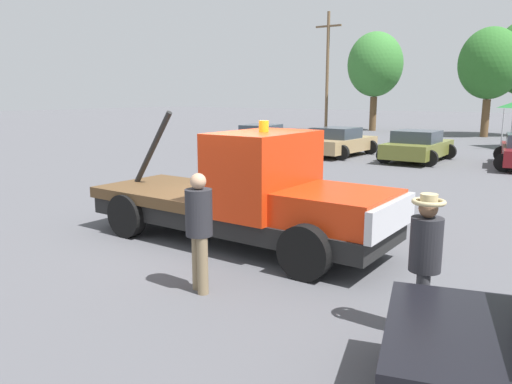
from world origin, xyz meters
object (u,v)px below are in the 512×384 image
(tree_center, at_px, (490,64))
(traffic_cone, at_px, (260,181))
(parked_car_tan, at_px, (340,142))
(parked_car_charcoal, at_px, (263,138))
(person_at_hood, at_px, (199,224))
(tow_truck, at_px, (251,197))
(utility_pole, at_px, (327,68))
(tree_left, at_px, (375,65))
(parked_car_olive, at_px, (417,146))
(person_near_truck, at_px, (425,254))

(tree_center, relative_size, traffic_cone, 13.13)
(tree_center, distance_m, traffic_cone, 25.01)
(parked_car_tan, bearing_deg, tree_center, -9.21)
(parked_car_tan, bearing_deg, parked_car_charcoal, 94.65)
(person_at_hood, bearing_deg, tow_truck, 45.67)
(parked_car_tan, xyz_separation_m, traffic_cone, (1.68, -9.09, -0.39))
(utility_pole, bearing_deg, tree_left, 19.76)
(parked_car_tan, xyz_separation_m, tree_left, (-5.15, 16.89, 4.48))
(tree_center, xyz_separation_m, utility_pole, (-12.08, 0.20, 0.05))
(tree_left, xyz_separation_m, traffic_cone, (6.83, -25.98, -4.87))
(tree_center, xyz_separation_m, traffic_cone, (-1.75, -24.52, -4.59))
(parked_car_charcoal, xyz_separation_m, tree_left, (-0.87, 16.99, 4.48))
(parked_car_tan, distance_m, tree_center, 16.35)
(tow_truck, height_order, parked_car_olive, tow_truck)
(parked_car_tan, bearing_deg, utility_pole, 32.29)
(person_at_hood, bearing_deg, parked_car_charcoal, 59.56)
(parked_car_olive, bearing_deg, traffic_cone, 168.40)
(utility_pole, bearing_deg, traffic_cone, -67.31)
(tree_left, xyz_separation_m, utility_pole, (-3.51, -1.26, -0.23))
(person_at_hood, height_order, parked_car_tan, person_at_hood)
(person_near_truck, distance_m, tree_left, 35.62)
(parked_car_charcoal, bearing_deg, tree_left, -5.94)
(person_at_hood, relative_size, utility_pole, 0.19)
(person_near_truck, xyz_separation_m, traffic_cone, (-6.89, 6.64, -0.76))
(parked_car_tan, height_order, traffic_cone, parked_car_tan)
(tow_truck, height_order, person_at_hood, tow_truck)
(tree_center, bearing_deg, parked_car_olive, -89.33)
(tow_truck, relative_size, traffic_cone, 11.39)
(parked_car_olive, distance_m, tree_center, 15.87)
(person_near_truck, bearing_deg, parked_car_tan, -74.41)
(person_at_hood, height_order, traffic_cone, person_at_hood)
(traffic_cone, bearing_deg, person_near_truck, -43.95)
(parked_car_tan, xyz_separation_m, utility_pole, (-8.66, 15.63, 4.25))
(utility_pole, bearing_deg, person_at_hood, -66.02)
(person_near_truck, bearing_deg, person_at_hood, -3.98)
(person_near_truck, relative_size, person_at_hood, 0.98)
(tow_truck, relative_size, person_near_truck, 3.63)
(person_near_truck, height_order, traffic_cone, person_near_truck)
(parked_car_tan, relative_size, parked_car_olive, 1.02)
(parked_car_olive, xyz_separation_m, utility_pole, (-12.26, 15.51, 4.25))
(person_near_truck, relative_size, parked_car_tan, 0.40)
(parked_car_olive, relative_size, utility_pole, 0.46)
(parked_car_charcoal, xyz_separation_m, parked_car_olive, (7.88, 0.22, -0.00))
(tow_truck, relative_size, parked_car_tan, 1.45)
(parked_car_olive, height_order, tree_left, tree_left)
(tow_truck, xyz_separation_m, tree_center, (-1.36, 29.36, 3.91))
(traffic_cone, distance_m, utility_pole, 27.19)
(tree_left, relative_size, tree_center, 1.06)
(person_at_hood, bearing_deg, person_near_truck, -52.70)
(tree_center, height_order, utility_pole, utility_pole)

